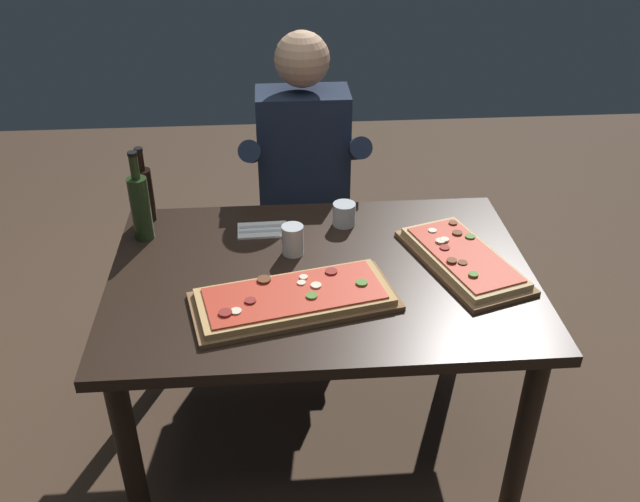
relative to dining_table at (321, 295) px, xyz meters
The scene contains 11 objects.
ground_plane 0.64m from the dining_table, ahead, with size 6.40×6.40×0.00m, color #4C3828.
dining_table is the anchor object (origin of this frame).
pizza_rectangular_front 0.23m from the dining_table, 119.27° to the right, with size 0.67×0.40×0.05m.
pizza_rectangular_left 0.49m from the dining_table, ahead, with size 0.40×0.56×0.05m.
wine_bottle_dark 0.71m from the dining_table, 156.44° to the left, with size 0.07×0.07×0.33m.
oil_bottle_amber 0.77m from the dining_table, 147.00° to the left, with size 0.06×0.06×0.29m.
tumbler_near_camera 0.35m from the dining_table, 70.70° to the left, with size 0.08×0.08×0.09m.
tumbler_far_side 0.21m from the dining_table, 125.65° to the left, with size 0.08×0.08×0.11m.
napkin_cutlery_set 0.36m from the dining_table, 124.48° to the left, with size 0.18×0.11×0.01m.
diner_chair 0.87m from the dining_table, 91.10° to the left, with size 0.44×0.44×0.87m.
seated_diner 0.74m from the dining_table, 91.28° to the left, with size 0.53×0.41×1.33m.
Camera 1 is at (-0.14, -1.89, 2.01)m, focal length 38.60 mm.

